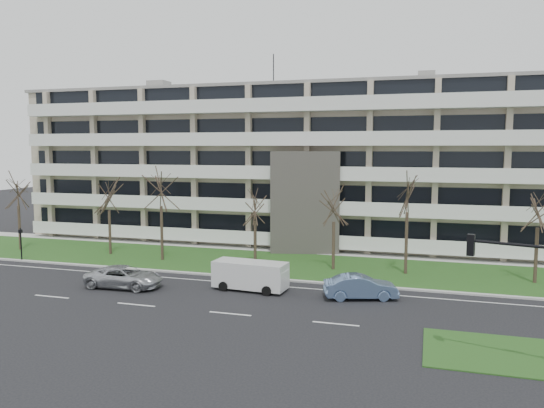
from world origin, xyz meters
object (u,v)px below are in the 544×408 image
(white_van, at_px, (251,273))
(blue_sedan, at_px, (361,287))
(pedestrian_signal, at_px, (21,240))
(silver_pickup, at_px, (124,277))

(white_van, bearing_deg, blue_sedan, 5.01)
(pedestrian_signal, bearing_deg, white_van, -20.02)
(white_van, height_order, pedestrian_signal, pedestrian_signal)
(silver_pickup, bearing_deg, blue_sedan, -85.89)
(silver_pickup, height_order, blue_sedan, blue_sedan)
(white_van, xyz_separation_m, pedestrian_signal, (-21.03, 3.01, 0.63))
(silver_pickup, distance_m, white_van, 8.56)
(blue_sedan, bearing_deg, silver_pickup, 79.03)
(silver_pickup, relative_size, blue_sedan, 1.14)
(blue_sedan, relative_size, pedestrian_signal, 1.64)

